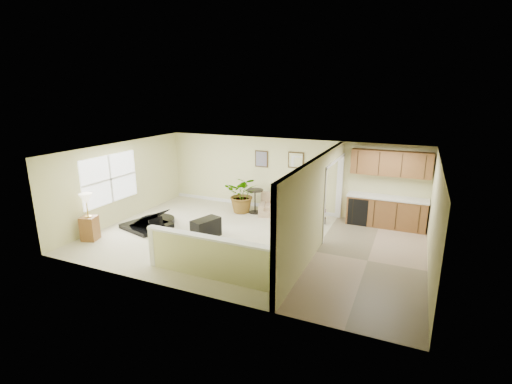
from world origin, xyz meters
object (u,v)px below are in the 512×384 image
at_px(palm_plant, 243,194).
at_px(lamp_stand, 89,221).
at_px(piano_bench, 206,228).
at_px(loveseat, 283,205).
at_px(small_plant, 322,217).
at_px(accent_table, 255,198).
at_px(piano, 147,211).

bearing_deg(palm_plant, lamp_stand, -126.01).
xyz_separation_m(piano_bench, palm_plant, (-0.03, 2.48, 0.35)).
height_order(loveseat, small_plant, loveseat).
bearing_deg(piano_bench, loveseat, 65.18).
relative_size(piano_bench, accent_table, 1.02).
bearing_deg(palm_plant, piano, -130.13).
relative_size(small_plant, lamp_stand, 0.37).
relative_size(piano, small_plant, 3.47).
xyz_separation_m(piano_bench, lamp_stand, (-2.88, -1.45, 0.29)).
height_order(piano_bench, lamp_stand, lamp_stand).
height_order(piano, small_plant, piano).
distance_m(piano, piano_bench, 2.10).
xyz_separation_m(piano_bench, loveseat, (1.31, 2.82, 0.06)).
distance_m(piano_bench, lamp_stand, 3.24).
relative_size(palm_plant, small_plant, 2.67).
bearing_deg(palm_plant, piano_bench, -89.40).
height_order(loveseat, lamp_stand, lamp_stand).
bearing_deg(accent_table, palm_plant, -166.30).
height_order(piano_bench, accent_table, accent_table).
height_order(accent_table, lamp_stand, lamp_stand).
bearing_deg(small_plant, piano_bench, -137.99).
distance_m(accent_table, palm_plant, 0.43).
distance_m(palm_plant, small_plant, 2.78).
bearing_deg(accent_table, small_plant, -3.15).
height_order(palm_plant, lamp_stand, lamp_stand).
bearing_deg(piano_bench, lamp_stand, -153.34).
relative_size(accent_table, small_plant, 1.65).
height_order(palm_plant, small_plant, palm_plant).
bearing_deg(piano, accent_table, 60.62).
distance_m(loveseat, small_plant, 1.47).
distance_m(loveseat, accent_table, 0.98).
bearing_deg(accent_table, lamp_stand, -128.99).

